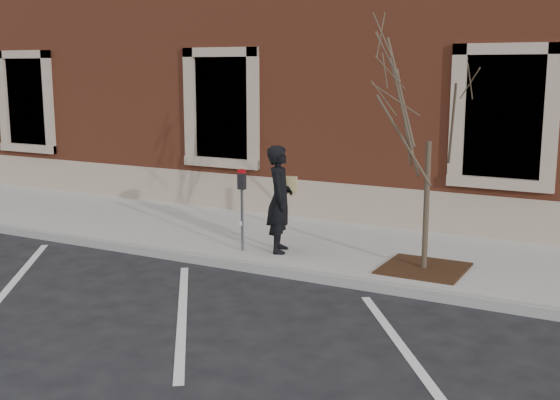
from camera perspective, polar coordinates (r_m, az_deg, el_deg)
The scene contains 9 objects.
ground at distance 11.44m, azimuth -1.43°, elevation -5.92°, with size 120.00×120.00×0.00m, color #28282B.
sidewalk_near at distance 12.92m, azimuth 2.42°, elevation -3.63°, with size 40.00×3.50×0.15m, color beige.
curb_near at distance 11.38m, azimuth -1.55°, elevation -5.62°, with size 40.00×0.12×0.15m, color #9E9E99.
parking_stripes at distance 9.69m, azimuth -7.95°, elevation -9.14°, with size 28.00×4.40×0.01m, color silver, non-canonical shape.
building_civic at distance 18.11m, azimuth 11.02°, elevation 12.82°, with size 40.00×8.62×8.00m.
man at distance 11.94m, azimuth -0.02°, elevation 0.07°, with size 0.67×0.44×1.84m, color black.
parking_meter at distance 12.02m, azimuth -3.11°, elevation 0.45°, with size 0.13×0.10×1.42m.
tree_grate at distance 11.32m, azimuth 11.61°, elevation -5.45°, with size 1.26×1.26×0.03m, color #3A2412.
sapling at distance 10.90m, azimuth 12.12°, elevation 7.54°, with size 2.20×2.20×3.67m.
Camera 1 is at (5.43, -9.52, 3.28)m, focal length 45.00 mm.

